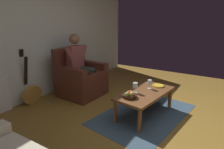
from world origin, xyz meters
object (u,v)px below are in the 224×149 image
object	(u,v)px
guitar	(31,93)
decorative_dish	(158,86)
armchair	(81,79)
wine_glass_near	(150,83)
coffee_table	(145,95)
wine_glass_far	(135,86)
person_seated	(80,63)
fruit_bowl	(130,95)

from	to	relation	value
guitar	decorative_dish	bearing A→B (deg)	119.44
armchair	wine_glass_near	distance (m)	1.51
guitar	decorative_dish	size ratio (longest dim) A/B	5.26
coffee_table	wine_glass_near	world-z (taller)	wine_glass_near
guitar	wine_glass_far	bearing A→B (deg)	109.54
coffee_table	person_seated	bearing A→B (deg)	-93.65
person_seated	guitar	size ratio (longest dim) A/B	1.23
coffee_table	wine_glass_near	xyz separation A→B (m)	(-0.19, -0.01, 0.17)
person_seated	wine_glass_near	world-z (taller)	person_seated
wine_glass_near	armchair	bearing A→B (deg)	-86.36
armchair	guitar	distance (m)	0.99
wine_glass_near	guitar	bearing A→B (deg)	-63.92
coffee_table	wine_glass_near	distance (m)	0.25
armchair	wine_glass_near	world-z (taller)	armchair
guitar	wine_glass_near	xyz separation A→B (m)	(-0.96, 1.97, 0.29)
armchair	wine_glass_near	bearing A→B (deg)	94.32
wine_glass_far	wine_glass_near	bearing A→B (deg)	158.38
armchair	fruit_bowl	size ratio (longest dim) A/B	4.41
person_seated	armchair	bearing A→B (deg)	90.00
armchair	decorative_dish	xyz separation A→B (m)	(-0.29, 1.59, 0.07)
wine_glass_far	fruit_bowl	xyz separation A→B (m)	(0.23, 0.02, -0.08)
guitar	coffee_table	bearing A→B (deg)	111.31
wine_glass_near	fruit_bowl	size ratio (longest dim) A/B	0.70
armchair	fruit_bowl	bearing A→B (deg)	73.17
fruit_bowl	armchair	bearing A→B (deg)	-107.51
coffee_table	armchair	bearing A→B (deg)	-93.67
armchair	decorative_dish	size ratio (longest dim) A/B	5.03
person_seated	decorative_dish	bearing A→B (deg)	101.08
guitar	wine_glass_near	world-z (taller)	guitar
coffee_table	decorative_dish	xyz separation A→B (m)	(-0.39, 0.08, 0.07)
person_seated	wine_glass_near	size ratio (longest dim) A/B	8.08
wine_glass_near	wine_glass_far	xyz separation A→B (m)	(0.31, -0.12, 0.01)
person_seated	guitar	distance (m)	1.09
guitar	wine_glass_far	xyz separation A→B (m)	(-0.65, 1.84, 0.29)
person_seated	wine_glass_near	xyz separation A→B (m)	(-0.10, 1.51, -0.19)
coffee_table	wine_glass_far	world-z (taller)	wine_glass_far
fruit_bowl	guitar	bearing A→B (deg)	-77.08
wine_glass_near	decorative_dish	distance (m)	0.24
armchair	fruit_bowl	xyz separation A→B (m)	(0.44, 1.40, 0.10)
person_seated	decorative_dish	world-z (taller)	person_seated
wine_glass_near	fruit_bowl	xyz separation A→B (m)	(0.54, -0.10, -0.07)
wine_glass_far	armchair	bearing A→B (deg)	-98.77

